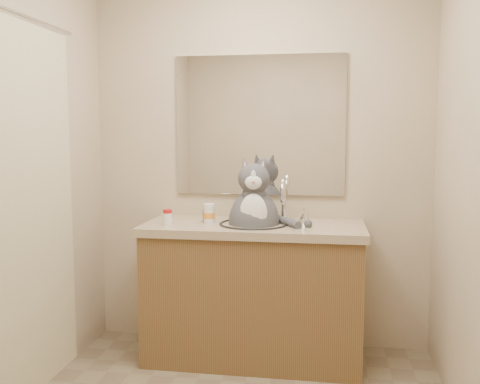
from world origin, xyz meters
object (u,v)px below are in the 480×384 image
(cat, at_px, (254,217))
(grey_canister, at_px, (206,215))
(pill_bottle_redcap, at_px, (168,217))
(pill_bottle_orange, at_px, (209,214))

(cat, height_order, grey_canister, cat)
(pill_bottle_redcap, xyz_separation_m, grey_canister, (0.20, 0.16, -0.01))
(pill_bottle_redcap, height_order, pill_bottle_orange, pill_bottle_orange)
(cat, height_order, pill_bottle_redcap, cat)
(pill_bottle_orange, bearing_deg, cat, 1.84)
(pill_bottle_orange, height_order, grey_canister, pill_bottle_orange)
(pill_bottle_redcap, relative_size, pill_bottle_orange, 0.79)
(cat, bearing_deg, grey_canister, 165.93)
(cat, relative_size, pill_bottle_orange, 5.23)
(pill_bottle_redcap, bearing_deg, grey_canister, 38.86)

